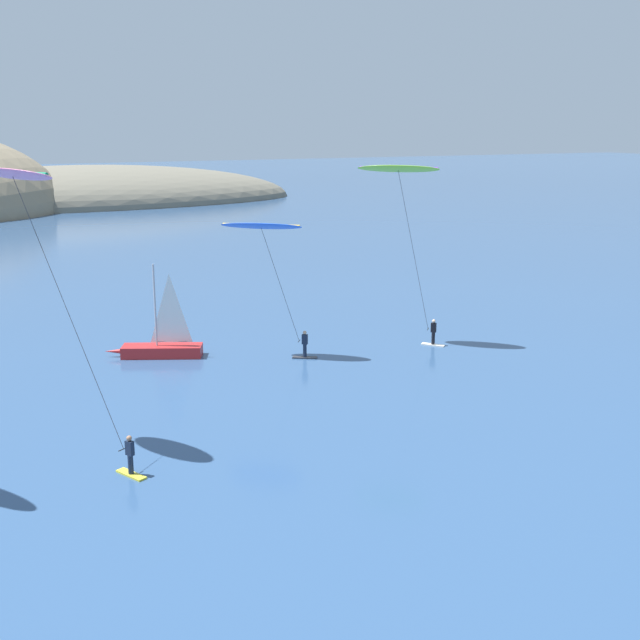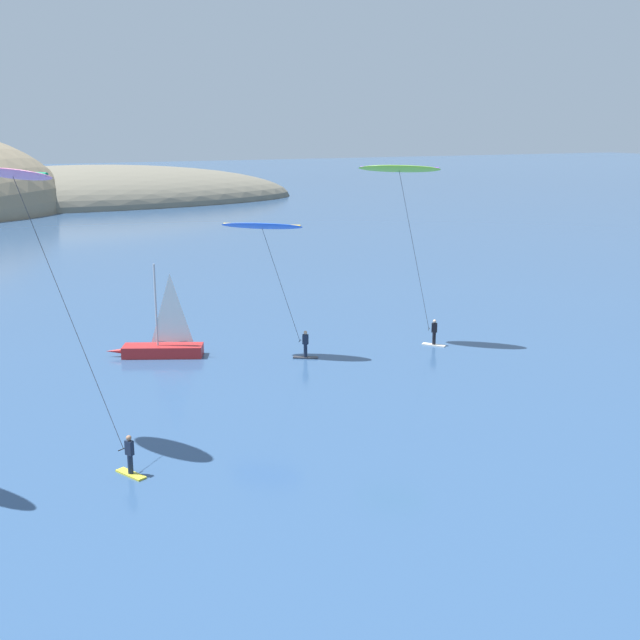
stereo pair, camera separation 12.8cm
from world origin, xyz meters
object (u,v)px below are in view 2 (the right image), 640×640
object	(u,v)px
kitesurfer_pink	(22,196)
kitesurfer_lime	(402,182)
kitesurfer_blue	(266,236)
sailboat_near	(158,346)

from	to	relation	value
kitesurfer_pink	kitesurfer_lime	bearing A→B (deg)	18.29
kitesurfer_lime	kitesurfer_blue	distance (m)	9.27
kitesurfer_pink	kitesurfer_blue	bearing A→B (deg)	31.17
sailboat_near	kitesurfer_pink	size ratio (longest dim) A/B	0.47
kitesurfer_blue	kitesurfer_pink	size ratio (longest dim) A/B	0.68
kitesurfer_lime	kitesurfer_blue	xyz separation A→B (m)	(-8.72, 1.04, -2.95)
sailboat_near	kitesurfer_blue	xyz separation A→B (m)	(6.01, -2.85, 6.69)
kitesurfer_blue	kitesurfer_pink	bearing A→B (deg)	-148.83
kitesurfer_lime	kitesurfer_pink	bearing A→B (deg)	-161.71
kitesurfer_lime	kitesurfer_pink	world-z (taller)	kitesurfer_pink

